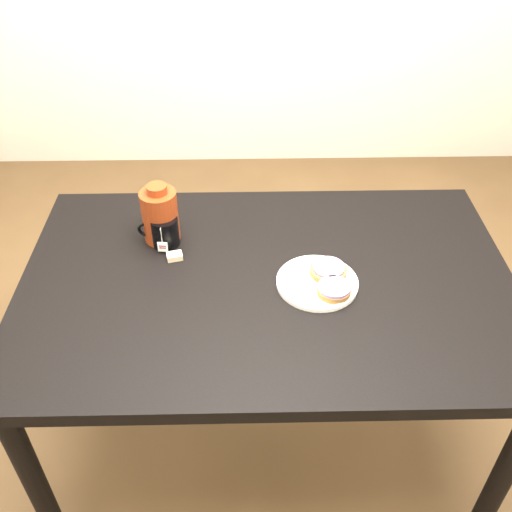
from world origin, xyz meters
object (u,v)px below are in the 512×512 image
table (267,300)px  bagel_back (328,270)px  plate (317,282)px  teabag_pouch (175,256)px  bagel_front (334,290)px  bagel_package (160,215)px  mug (164,231)px

table → bagel_back: size_ratio=9.62×
plate → teabag_pouch: size_ratio=5.07×
table → teabag_pouch: 0.30m
bagel_front → bagel_package: bagel_package is taller
bagel_front → bagel_package: 0.57m
plate → teabag_pouch: 0.43m
table → plate: plate is taller
mug → teabag_pouch: bearing=-59.7°
bagel_front → bagel_back: bearing=93.8°
plate → mug: (-0.44, 0.19, 0.04)m
bagel_package → table: bearing=-31.7°
bagel_back → bagel_package: bearing=158.4°
table → bagel_back: bagel_back is taller
table → bagel_package: size_ratio=7.43×
table → bagel_front: bagel_front is taller
bagel_back → mug: (-0.48, 0.16, 0.02)m
plate → bagel_front: size_ratio=1.80×
plate → bagel_back: size_ratio=1.57×
bagel_front → mug: size_ratio=0.99×
teabag_pouch → table: bearing=-19.0°
bagel_back → bagel_front: bearing=-86.2°
teabag_pouch → bagel_back: bearing=-11.5°
bagel_front → bagel_package: (-0.49, 0.27, 0.06)m
bagel_package → plate: bearing=-26.3°
bagel_front → bagel_package: size_ratio=0.67×
plate → mug: 0.48m
mug → bagel_package: bagel_package is taller
bagel_back → plate: bearing=-137.1°
plate → bagel_back: bagel_back is taller
table → plate: (0.14, -0.03, 0.09)m
teabag_pouch → bagel_package: bearing=114.0°
table → mug: bearing=151.5°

